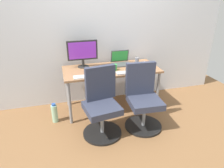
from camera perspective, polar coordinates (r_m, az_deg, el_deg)
ground_plane at (r=3.55m, az=-0.22°, el=-6.54°), size 5.28×5.28×0.00m
back_wall at (r=3.49m, az=-2.11°, el=15.73°), size 4.40×0.04×2.60m
desk at (r=3.26m, az=-0.23°, el=3.27°), size 1.51×0.68×0.71m
office_chair_left at (r=2.77m, az=-2.99°, el=-5.97°), size 0.54×0.54×0.94m
office_chair_right at (r=2.94m, az=8.68°, el=-4.33°), size 0.54×0.54×0.94m
water_bottle_on_floor at (r=3.23m, az=-15.83°, el=-7.90°), size 0.09×0.09×0.31m
desktop_monitor at (r=3.27m, az=-8.30°, el=8.92°), size 0.48×0.18×0.43m
open_laptop at (r=3.44m, az=2.56°, el=6.49°), size 0.31×0.26×0.23m
keyboard_by_monitor at (r=2.92m, az=-7.48°, el=2.08°), size 0.34×0.12×0.02m
keyboard_by_laptop at (r=3.06m, az=4.30°, el=3.27°), size 0.34×0.12×0.02m
mouse_by_monitor at (r=3.12m, az=-6.07°, el=3.77°), size 0.06×0.10×0.03m
mouse_by_laptop at (r=3.53m, az=9.33°, el=6.02°), size 0.06×0.10×0.03m
coffee_mug at (r=3.16m, az=0.69°, el=4.72°), size 0.08×0.08×0.09m
pen_cup at (r=3.48m, az=7.04°, el=6.53°), size 0.07×0.07×0.10m
notebook at (r=3.27m, az=7.08°, el=4.64°), size 0.21×0.15×0.03m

